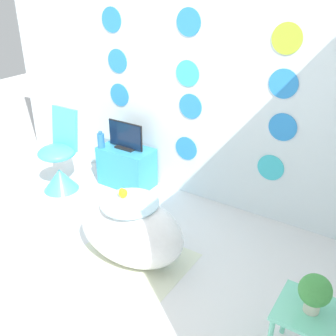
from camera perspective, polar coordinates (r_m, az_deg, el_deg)
ground_plane at (r=3.13m, az=-15.54°, el=-17.95°), size 12.00×12.00×0.00m
wall_back_dotted at (r=3.80m, az=3.47°, el=13.69°), size 4.81×0.05×2.60m
rug at (r=3.31m, az=-6.34°, el=-13.96°), size 0.93×0.95×0.01m
bathtub at (r=3.22m, az=-5.37°, el=-8.94°), size 0.94×0.57×0.56m
rubber_duck at (r=3.10m, az=-6.59°, el=-3.58°), size 0.07×0.08×0.09m
chair at (r=4.37m, az=-15.47°, el=0.34°), size 0.40×0.40×0.89m
tv_cabinet at (r=4.35m, az=-5.99°, el=0.21°), size 0.59×0.34×0.44m
tv at (r=4.21m, az=-6.20°, el=4.50°), size 0.43×0.12×0.30m
vase at (r=4.29m, az=-9.71°, el=3.99°), size 0.08×0.08×0.18m
side_table at (r=2.56m, az=19.70°, el=-20.18°), size 0.38×0.36×0.43m
potted_plant_left at (r=2.41m, az=20.54°, el=-16.47°), size 0.18×0.18×0.24m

